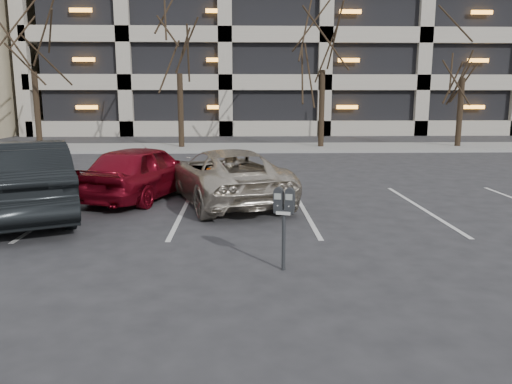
% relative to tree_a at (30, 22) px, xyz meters
% --- Properties ---
extents(ground, '(140.00, 140.00, 0.00)m').
position_rel_tree_a_xyz_m(ground, '(10.00, -16.00, -6.05)').
color(ground, '#28282B').
rests_on(ground, ground).
extents(sidewalk, '(80.00, 4.00, 0.12)m').
position_rel_tree_a_xyz_m(sidewalk, '(10.00, 0.00, -5.99)').
color(sidewalk, gray).
rests_on(sidewalk, ground).
extents(stall_lines, '(16.90, 5.20, 0.00)m').
position_rel_tree_a_xyz_m(stall_lines, '(8.60, -13.70, -6.04)').
color(stall_lines, silver).
rests_on(stall_lines, ground).
extents(parking_garage, '(52.00, 20.00, 19.00)m').
position_rel_tree_a_xyz_m(parking_garage, '(22.00, 17.84, 3.21)').
color(parking_garage, black).
rests_on(parking_garage, ground).
extents(tree_a, '(3.68, 3.68, 8.37)m').
position_rel_tree_a_xyz_m(tree_a, '(0.00, 0.00, 0.00)').
color(tree_a, black).
rests_on(tree_a, ground).
extents(tree_b, '(3.60, 3.60, 8.19)m').
position_rel_tree_a_xyz_m(tree_b, '(7.00, 0.00, -0.13)').
color(tree_b, black).
rests_on(tree_b, ground).
extents(tree_c, '(3.78, 3.78, 8.60)m').
position_rel_tree_a_xyz_m(tree_c, '(14.00, 0.00, 0.16)').
color(tree_c, black).
rests_on(tree_c, ground).
extents(tree_d, '(3.43, 3.43, 7.81)m').
position_rel_tree_a_xyz_m(tree_d, '(21.00, 0.00, -0.41)').
color(tree_d, black).
rests_on(tree_d, ground).
extents(parking_meter, '(0.34, 0.21, 1.25)m').
position_rel_tree_a_xyz_m(parking_meter, '(10.57, -17.83, -5.09)').
color(parking_meter, black).
rests_on(parking_meter, ground).
extents(suv_silver, '(3.56, 5.24, 1.34)m').
position_rel_tree_a_xyz_m(suv_silver, '(9.57, -12.79, -5.38)').
color(suv_silver, beige).
rests_on(suv_silver, ground).
extents(car_red, '(2.96, 4.44, 1.40)m').
position_rel_tree_a_xyz_m(car_red, '(7.41, -12.26, -5.35)').
color(car_red, maroon).
rests_on(car_red, ground).
extents(car_dark, '(3.70, 5.32, 1.66)m').
position_rel_tree_a_xyz_m(car_dark, '(5.21, -14.22, -5.22)').
color(car_dark, black).
rests_on(car_dark, ground).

